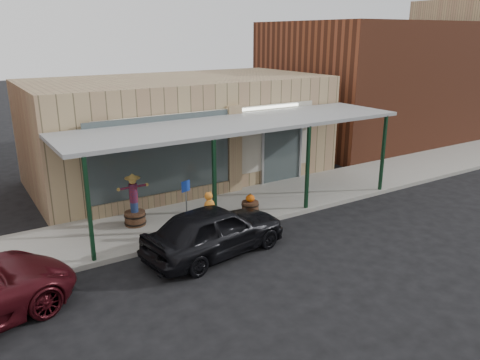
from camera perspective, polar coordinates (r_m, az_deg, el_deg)
ground at (r=13.83m, az=8.02°, el=-8.04°), size 120.00×120.00×0.00m
sidewalk at (r=16.46m, az=-0.07°, el=-3.31°), size 40.00×3.20×0.15m
storefront at (r=19.78m, az=-7.21°, el=6.18°), size 12.00×6.25×4.20m
awning at (r=15.63m, az=0.00°, el=6.76°), size 12.00×3.00×3.04m
block_buildings_near at (r=21.35m, az=-3.64°, el=11.65°), size 61.00×8.00×8.00m
barrel_scarecrow at (r=14.96m, az=-12.75°, el=-3.32°), size 0.97×0.85×1.68m
barrel_pumpkin at (r=15.70m, az=1.25°, el=-3.15°), size 0.74×0.74×0.67m
handicap_sign at (r=14.08m, az=-6.58°, el=-2.32°), size 0.32×0.13×1.59m
parked_sedan at (r=13.01m, az=-3.06°, el=-6.11°), size 4.40×2.30×1.55m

